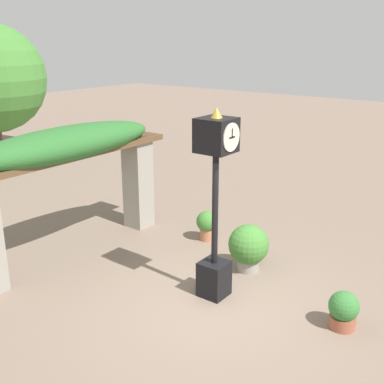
{
  "coord_description": "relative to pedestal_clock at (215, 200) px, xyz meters",
  "views": [
    {
      "loc": [
        -6.13,
        -4.22,
        4.52
      ],
      "look_at": [
        0.35,
        0.66,
        1.88
      ],
      "focal_mm": 45.0,
      "sensor_mm": 36.0,
      "label": 1
    }
  ],
  "objects": [
    {
      "name": "ground_plane",
      "position": [
        -0.35,
        -0.16,
        -1.85
      ],
      "size": [
        60.0,
        60.0,
        0.0
      ],
      "primitive_type": "plane",
      "color": "#7F6B5B"
    },
    {
      "name": "potted_plant_near_left",
      "position": [
        1.97,
        1.55,
        -1.45
      ],
      "size": [
        0.49,
        0.49,
        0.7
      ],
      "color": "#B26B4C",
      "rests_on": "ground"
    },
    {
      "name": "pedestal_clock",
      "position": [
        0.0,
        0.0,
        0.0
      ],
      "size": [
        0.57,
        0.62,
        3.43
      ],
      "color": "black",
      "rests_on": "ground"
    },
    {
      "name": "potted_plant_near_right",
      "position": [
        0.4,
        -2.26,
        -1.52
      ],
      "size": [
        0.49,
        0.49,
        0.64
      ],
      "color": "#9E563D",
      "rests_on": "ground"
    },
    {
      "name": "pergola",
      "position": [
        -0.35,
        3.43,
        0.25
      ],
      "size": [
        5.24,
        1.14,
        2.79
      ],
      "color": "gray",
      "rests_on": "ground"
    },
    {
      "name": "potted_plant_far_left",
      "position": [
        1.23,
        0.01,
        -1.33
      ],
      "size": [
        0.82,
        0.82,
        0.96
      ],
      "color": "gray",
      "rests_on": "ground"
    }
  ]
}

